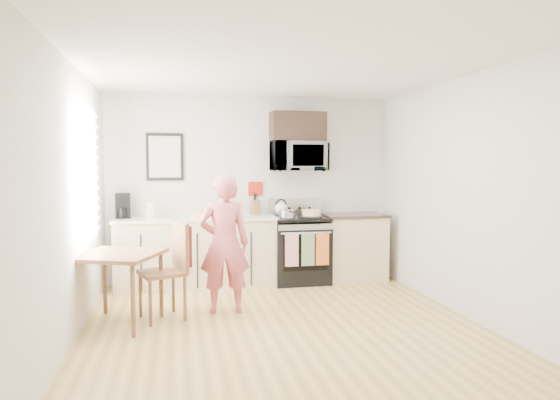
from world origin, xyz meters
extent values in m
plane|color=olive|center=(0.00, 0.00, 0.00)|extent=(4.60, 4.60, 0.00)
cube|color=beige|center=(0.00, 2.30, 1.30)|extent=(4.00, 0.04, 2.60)
cube|color=beige|center=(0.00, -2.30, 1.30)|extent=(4.00, 0.04, 2.60)
cube|color=beige|center=(-2.00, 0.00, 1.30)|extent=(0.04, 4.60, 2.60)
cube|color=beige|center=(2.00, 0.00, 1.30)|extent=(0.04, 4.60, 2.60)
cube|color=white|center=(0.00, 0.00, 2.60)|extent=(4.00, 4.60, 0.04)
cube|color=silver|center=(-1.98, 0.80, 1.55)|extent=(0.02, 1.40, 1.50)
cube|color=white|center=(-1.97, 0.80, 1.55)|extent=(0.01, 1.30, 1.40)
cube|color=tan|center=(-0.80, 2.00, 0.45)|extent=(2.10, 0.60, 0.90)
cube|color=beige|center=(-0.80, 2.00, 0.92)|extent=(2.14, 0.64, 0.04)
cube|color=tan|center=(1.43, 2.00, 0.45)|extent=(0.84, 0.60, 0.90)
cube|color=black|center=(1.43, 2.00, 0.92)|extent=(0.88, 0.64, 0.04)
cube|color=black|center=(0.63, 1.97, 0.39)|extent=(0.76, 0.65, 0.77)
cube|color=black|center=(0.63, 1.66, 0.45)|extent=(0.61, 0.02, 0.45)
cube|color=#AAAAAF|center=(0.63, 1.66, 0.78)|extent=(0.74, 0.02, 0.14)
cylinder|color=#AAAAAF|center=(0.63, 1.61, 0.74)|extent=(0.68, 0.02, 0.02)
cube|color=black|center=(0.63, 1.97, 0.90)|extent=(0.76, 0.65, 0.04)
cube|color=#AAAAAF|center=(0.63, 2.25, 1.04)|extent=(0.76, 0.08, 0.24)
cube|color=beige|center=(0.43, 1.61, 0.52)|extent=(0.18, 0.02, 0.44)
cube|color=#52704B|center=(0.65, 1.61, 0.52)|extent=(0.18, 0.02, 0.44)
cube|color=orange|center=(0.85, 1.61, 0.52)|extent=(0.18, 0.02, 0.44)
imported|color=#AAAAAF|center=(0.63, 2.08, 1.76)|extent=(0.76, 0.51, 0.42)
cube|color=black|center=(0.63, 2.12, 2.18)|extent=(0.76, 0.35, 0.40)
cube|color=black|center=(-1.20, 2.28, 1.75)|extent=(0.50, 0.03, 0.65)
cube|color=#A1A69C|center=(-1.20, 2.26, 1.75)|extent=(0.42, 0.01, 0.56)
cube|color=red|center=(0.05, 2.28, 1.30)|extent=(0.20, 0.02, 0.20)
imported|color=#CC3841|center=(-0.54, 0.74, 0.77)|extent=(0.57, 0.39, 1.54)
cube|color=brown|center=(-1.65, 0.51, 0.72)|extent=(0.79, 0.79, 0.04)
cylinder|color=brown|center=(-2.08, 0.33, 0.35)|extent=(0.04, 0.04, 0.71)
cylinder|color=brown|center=(-1.47, 0.09, 0.35)|extent=(0.04, 0.04, 0.71)
cylinder|color=brown|center=(-1.83, 0.94, 0.35)|extent=(0.04, 0.04, 0.71)
cylinder|color=brown|center=(-1.22, 0.70, 0.35)|extent=(0.04, 0.04, 0.71)
cube|color=brown|center=(-1.21, 0.62, 0.50)|extent=(0.55, 0.55, 0.04)
cube|color=brown|center=(-1.02, 0.69, 0.77)|extent=(0.18, 0.42, 0.52)
cube|color=#5C0F14|center=(-0.99, 0.70, 0.78)|extent=(0.19, 0.39, 0.43)
cylinder|color=brown|center=(-1.32, 0.39, 0.24)|extent=(0.03, 0.03, 0.48)
cylinder|color=brown|center=(-0.98, 0.51, 0.24)|extent=(0.03, 0.03, 0.48)
cylinder|color=brown|center=(-1.44, 0.73, 0.24)|extent=(0.03, 0.03, 0.48)
cylinder|color=brown|center=(-1.10, 0.85, 0.24)|extent=(0.03, 0.03, 0.48)
cube|color=brown|center=(0.03, 2.18, 1.04)|extent=(0.12, 0.15, 0.21)
cylinder|color=red|center=(-0.41, 2.17, 1.02)|extent=(0.13, 0.13, 0.17)
imported|color=white|center=(-0.54, 2.10, 0.97)|extent=(0.27, 0.27, 0.05)
cube|color=tan|center=(-1.40, 1.96, 1.05)|extent=(0.09, 0.09, 0.22)
cube|color=black|center=(-1.75, 2.11, 1.10)|extent=(0.21, 0.25, 0.33)
cylinder|color=black|center=(-1.75, 2.01, 1.02)|extent=(0.12, 0.12, 0.12)
cube|color=tan|center=(-0.74, 1.81, 1.00)|extent=(0.30, 0.15, 0.11)
cylinder|color=black|center=(0.76, 1.83, 0.93)|extent=(0.31, 0.31, 0.02)
cylinder|color=tan|center=(0.76, 1.83, 0.99)|extent=(0.26, 0.26, 0.08)
sphere|color=white|center=(0.41, 2.20, 1.02)|extent=(0.18, 0.18, 0.18)
cone|color=white|center=(0.41, 2.20, 1.11)|extent=(0.06, 0.06, 0.06)
torus|color=black|center=(0.41, 2.20, 1.07)|extent=(0.16, 0.02, 0.16)
cylinder|color=#AAAAAF|center=(0.41, 1.83, 0.98)|extent=(0.21, 0.21, 0.10)
cylinder|color=black|center=(0.44, 1.67, 1.02)|extent=(0.05, 0.19, 0.02)
camera|label=1|loc=(-1.04, -4.73, 1.64)|focal=32.00mm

